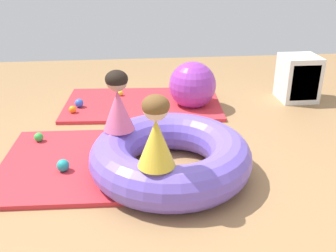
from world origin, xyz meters
name	(u,v)px	position (x,y,z in m)	size (l,w,h in m)	color
ground_plane	(180,176)	(0.00, 0.00, 0.00)	(8.00, 8.00, 0.00)	#9E7549
gym_mat_center_rear	(143,104)	(-0.24, 1.68, 0.02)	(1.87, 1.12, 0.04)	red
gym_mat_far_right	(66,163)	(-0.98, 0.28, 0.02)	(1.11, 1.29, 0.04)	red
inflatable_cushion	(171,156)	(-0.08, 0.03, 0.17)	(1.34, 1.34, 0.35)	#7056D1
child_in_pink	(118,101)	(-0.49, 0.24, 0.60)	(0.37, 0.37, 0.51)	#E5608E
child_in_yellow	(156,132)	(-0.22, -0.41, 0.60)	(0.37, 0.37, 0.52)	yellow
play_ball_green	(103,169)	(-0.64, 0.06, 0.07)	(0.06, 0.06, 0.06)	green
play_ball_orange	(73,109)	(-1.05, 1.42, 0.08)	(0.08, 0.08, 0.08)	orange
play_ball_red	(112,140)	(-0.58, 0.57, 0.09)	(0.09, 0.09, 0.09)	red
play_ball_blue	(79,103)	(-0.99, 1.60, 0.09)	(0.10, 0.10, 0.10)	blue
play_ball_pink	(117,134)	(-0.53, 0.71, 0.08)	(0.07, 0.07, 0.07)	pink
play_ball_teal	(63,165)	(-0.97, 0.11, 0.09)	(0.11, 0.11, 0.11)	teal
play_ball_yellow	(120,93)	(-0.51, 1.96, 0.07)	(0.07, 0.07, 0.07)	yellow
play_ball_green_second	(39,137)	(-1.28, 0.71, 0.08)	(0.09, 0.09, 0.09)	green
exercise_ball_large	(192,85)	(0.35, 1.55, 0.28)	(0.56, 0.56, 0.56)	purple
storage_cube	(299,79)	(1.72, 1.68, 0.28)	(0.44, 0.44, 0.56)	silver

